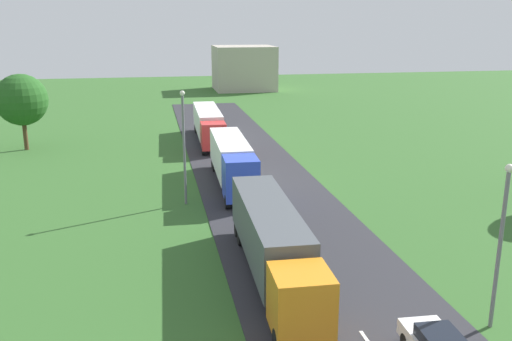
{
  "coord_description": "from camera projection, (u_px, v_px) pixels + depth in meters",
  "views": [
    {
      "loc": [
        -8.5,
        5.46,
        13.11
      ],
      "look_at": [
        -1.18,
        43.7,
        2.55
      ],
      "focal_mm": 39.21,
      "sensor_mm": 36.0,
      "label": 1
    }
  ],
  "objects": [
    {
      "name": "tree_birch",
      "position": [
        21.0,
        100.0,
        56.74
      ],
      "size": [
        5.24,
        5.24,
        7.82
      ],
      "color": "#513823",
      "rests_on": "ground"
    },
    {
      "name": "lamppost_third",
      "position": [
        184.0,
        142.0,
        39.82
      ],
      "size": [
        0.36,
        0.36,
        8.31
      ],
      "color": "slate",
      "rests_on": "ground"
    },
    {
      "name": "lamppost_second",
      "position": [
        501.0,
        238.0,
        23.57
      ],
      "size": [
        0.36,
        0.36,
        7.41
      ],
      "color": "slate",
      "rests_on": "ground"
    },
    {
      "name": "truck_third",
      "position": [
        232.0,
        160.0,
        45.01
      ],
      "size": [
        2.82,
        12.9,
        3.57
      ],
      "color": "blue",
      "rests_on": "road"
    },
    {
      "name": "truck_second",
      "position": [
        273.0,
        240.0,
        28.69
      ],
      "size": [
        2.84,
        14.25,
        3.6
      ],
      "color": "orange",
      "rests_on": "road"
    },
    {
      "name": "truck_fourth",
      "position": [
        208.0,
        123.0,
        61.49
      ],
      "size": [
        2.82,
        14.22,
        3.41
      ],
      "color": "red",
      "rests_on": "road"
    },
    {
      "name": "distant_building",
      "position": [
        244.0,
        68.0,
        106.53
      ],
      "size": [
        11.19,
        10.28,
        8.22
      ],
      "primitive_type": "cube",
      "color": "#B2A899",
      "rests_on": "ground"
    }
  ]
}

